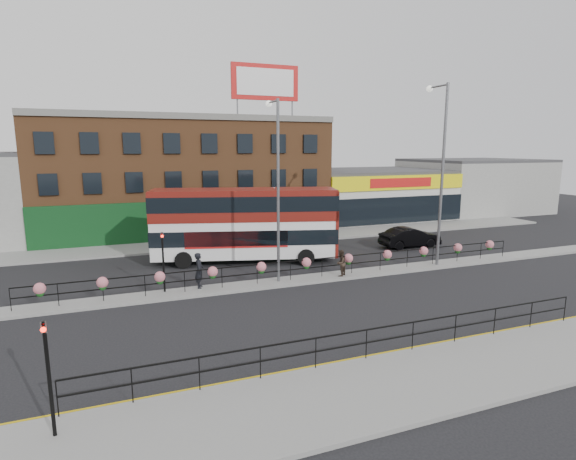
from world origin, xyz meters
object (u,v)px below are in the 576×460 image
object	(u,v)px
lamp_column_west	(277,175)
pedestrian_a	(199,270)
pedestrian_b	(341,263)
double_decker_bus	(246,218)
lamp_column_east	(440,159)
car	(410,237)

from	to	relation	value
lamp_column_west	pedestrian_a	bearing A→B (deg)	178.06
pedestrian_a	pedestrian_b	bearing A→B (deg)	-79.31
double_decker_bus	pedestrian_a	bearing A→B (deg)	-128.47
pedestrian_a	lamp_column_west	bearing A→B (deg)	-76.19
lamp_column_east	pedestrian_b	bearing A→B (deg)	-176.98
car	lamp_column_east	distance (m)	8.32
double_decker_bus	pedestrian_b	bearing A→B (deg)	-54.65
pedestrian_b	lamp_column_west	xyz separation A→B (m)	(-3.80, 0.58, 5.21)
pedestrian_b	pedestrian_a	bearing A→B (deg)	-41.98
pedestrian_b	lamp_column_east	xyz separation A→B (m)	(7.10, 0.37, 5.99)
double_decker_bus	car	xyz separation A→B (m)	(13.17, -0.20, -2.26)
pedestrian_a	lamp_column_east	size ratio (longest dim) A/B	0.17
car	pedestrian_b	distance (m)	10.64
car	lamp_column_west	size ratio (longest dim) A/B	0.48
car	pedestrian_b	world-z (taller)	pedestrian_b
car	pedestrian_a	xyz separation A→B (m)	(-17.24, -4.92, 0.34)
double_decker_bus	pedestrian_b	world-z (taller)	double_decker_bus
lamp_column_west	lamp_column_east	size ratio (longest dim) A/B	0.89
car	pedestrian_b	xyz separation A→B (m)	(-9.02, -5.65, 0.16)
pedestrian_a	car	bearing A→B (deg)	-58.32
car	lamp_column_west	world-z (taller)	lamp_column_west
pedestrian_a	double_decker_bus	bearing A→B (deg)	-22.72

